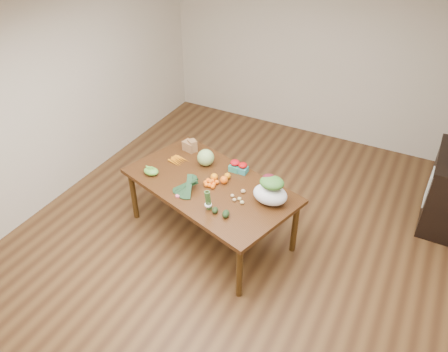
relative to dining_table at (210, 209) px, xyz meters
The scene contains 25 objects.
floor 0.47m from the dining_table, ahead, with size 6.00×6.00×0.00m, color brown.
ceiling 2.34m from the dining_table, ahead, with size 5.00×6.00×0.02m, color white.
room_walls 1.02m from the dining_table, ahead, with size 5.02×6.02×2.70m.
dining_table is the anchor object (origin of this frame).
dish_towel 2.65m from the dining_table, 31.85° to the left, with size 0.02×0.28×0.45m, color white.
paper_bag 0.89m from the dining_table, 138.35° to the left, with size 0.22×0.18×0.15m, color olive, non-canonical shape.
cabbage 0.62m from the dining_table, 125.91° to the left, with size 0.20×0.20×0.20m, color #8EB467.
strawberry_basket_a 0.59m from the dining_table, 70.46° to the left, with size 0.12×0.12×0.11m, color red, non-canonical shape.
strawberry_basket_b 0.62m from the dining_table, 58.28° to the left, with size 0.11×0.11×0.10m, color red, non-canonical shape.
orange_a 0.43m from the dining_table, 85.62° to the left, with size 0.08×0.08×0.08m, color #FFA50F.
orange_b 0.47m from the dining_table, 54.68° to the left, with size 0.07×0.07×0.07m, color #F0A00E.
orange_c 0.45m from the dining_table, 32.59° to the left, with size 0.09×0.09×0.09m, color orange.
mandarin_cluster 0.42m from the dining_table, 45.73° to the right, with size 0.18×0.18×0.08m, color orange, non-canonical shape.
carrots 0.73m from the dining_table, 158.45° to the left, with size 0.22×0.19×0.03m, color orange, non-canonical shape.
snap_pea_bag 0.83m from the dining_table, 167.99° to the right, with size 0.19×0.14×0.08m, color #69B43D.
kale_bunch 0.56m from the dining_table, 121.18° to the right, with size 0.32×0.40×0.16m, color #152F1F, non-canonical shape.
asparagus_bundle 0.68m from the dining_table, 62.93° to the right, with size 0.08×0.08×0.25m, color #4B833C, non-canonical shape.
potato_a 0.53m from the dining_table, 16.22° to the right, with size 0.04×0.04×0.04m, color tan.
potato_b 0.57m from the dining_table, 21.45° to the right, with size 0.04×0.04×0.04m, color tan.
potato_c 0.60m from the dining_table, 14.69° to the right, with size 0.05×0.04×0.04m, color tan.
potato_d 0.57m from the dining_table, ahead, with size 0.05×0.05×0.05m, color tan.
potato_e 0.64m from the dining_table, 17.89° to the right, with size 0.05×0.04×0.04m, color #D2B679.
avocado_a 0.65m from the dining_table, 54.77° to the right, with size 0.06×0.09×0.06m, color black.
avocado_b 0.73m from the dining_table, 44.87° to the right, with size 0.07×0.11×0.07m, color black.
salad_bag 0.90m from the dining_table, ahead, with size 0.38×0.28×0.29m, color white, non-canonical shape.
Camera 1 is at (1.71, -3.47, 3.72)m, focal length 35.00 mm.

